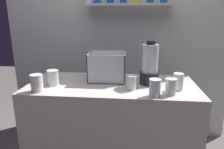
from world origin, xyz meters
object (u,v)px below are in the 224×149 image
Objects in this scene: juice_cup_mango_left at (53,78)px; carrot_display_bin at (107,71)px; juice_cup_carrot_right at (155,89)px; juice_cup_beet_far_right at (171,87)px; juice_cup_beet_rightmost at (178,83)px; juice_cup_carrot_middle at (131,83)px; blender_pitcher at (150,66)px; juice_cup_carrot_far_left at (37,84)px.

carrot_display_bin is at bearing 24.30° from juice_cup_mango_left.
juice_cup_carrot_right reaches higher than juice_cup_mango_left.
juice_cup_beet_far_right is 0.92× the size of juice_cup_beet_rightmost.
juice_cup_mango_left reaches higher than juice_cup_beet_far_right.
juice_cup_carrot_middle is 0.29m from juice_cup_beet_far_right.
juice_cup_beet_rightmost reaches higher than juice_cup_mango_left.
juice_cup_mango_left is 0.96× the size of juice_cup_beet_rightmost.
juice_cup_beet_rightmost reaches higher than juice_cup_carrot_middle.
juice_cup_beet_rightmost is at bearing -0.99° from juice_cup_mango_left.
juice_cup_beet_far_right is at bearing 22.52° from juice_cup_carrot_right.
juice_cup_carrot_far_left is (-0.85, -0.27, -0.09)m from blender_pitcher.
juice_cup_carrot_far_left is 1.01× the size of juice_cup_beet_rightmost.
juice_cup_beet_far_right is (0.28, -0.08, 0.01)m from juice_cup_carrot_middle.
juice_cup_carrot_right is (0.16, -0.13, 0.01)m from juice_cup_carrot_middle.
carrot_display_bin is 2.45× the size of juice_cup_carrot_right.
blender_pitcher reaches higher than carrot_display_bin.
juice_cup_mango_left is at bearing 172.29° from juice_cup_beet_far_right.
blender_pitcher is at bearing 148.20° from juice_cup_beet_rightmost.
juice_cup_carrot_far_left is at bearing -178.23° from juice_cup_beet_far_right.
juice_cup_carrot_far_left reaches higher than juice_cup_beet_rightmost.
juice_cup_beet_far_right reaches higher than juice_cup_carrot_middle.
juice_cup_beet_far_right is at bearing -15.98° from juice_cup_carrot_middle.
juice_cup_carrot_right is (0.38, -0.36, -0.02)m from carrot_display_bin.
carrot_display_bin is 0.53m from juice_cup_carrot_right.
carrot_display_bin is 2.37× the size of juice_cup_carrot_far_left.
juice_cup_carrot_middle is 0.87× the size of juice_cup_carrot_right.
juice_cup_carrot_far_left is at bearing -113.09° from juice_cup_mango_left.
carrot_display_bin reaches higher than juice_cup_carrot_right.
juice_cup_mango_left is (-0.42, -0.19, -0.02)m from carrot_display_bin.
juice_cup_carrot_right is at bearing -1.21° from juice_cup_carrot_far_left.
juice_cup_mango_left is at bearing -171.93° from blender_pitcher.
juice_cup_beet_far_right is at bearing -32.19° from carrot_display_bin.
juice_cup_beet_rightmost reaches higher than juice_cup_beet_far_right.
juice_cup_carrot_right is (0.80, -0.17, -0.00)m from juice_cup_mango_left.
juice_cup_carrot_far_left is 1.03× the size of juice_cup_carrot_right.
juice_cup_carrot_far_left is 0.71m from juice_cup_carrot_middle.
juice_cup_beet_rightmost is (0.21, -0.13, -0.09)m from blender_pitcher.
juice_cup_carrot_right reaches higher than juice_cup_carrot_middle.
juice_cup_carrot_middle is at bearing -175.68° from juice_cup_beet_rightmost.
juice_cup_mango_left is at bearing 176.06° from juice_cup_carrot_middle.
juice_cup_mango_left is at bearing 167.80° from juice_cup_carrot_right.
juice_cup_carrot_middle is at bearing 164.02° from juice_cup_beet_far_right.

